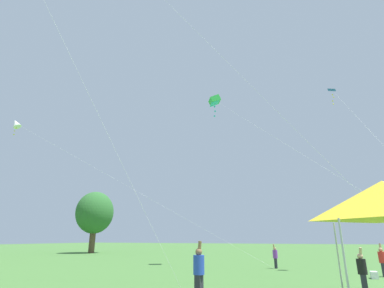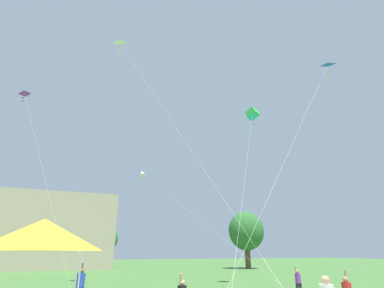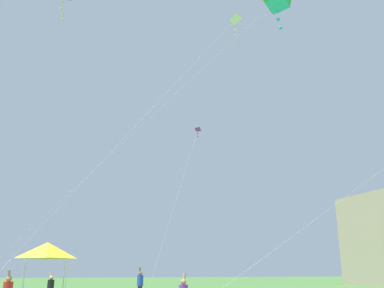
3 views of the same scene
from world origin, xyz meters
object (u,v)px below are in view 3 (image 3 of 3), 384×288
Objects in this scene: kite_blue_delta_0 at (62,2)px; kite_white_delta_1 at (234,21)px; festival_tent at (47,250)px; kite_green_box_3 at (277,1)px; kite_purple_delta_4 at (198,131)px; person_blue_shirt at (140,283)px; person_black_shirt at (50,288)px.

kite_blue_delta_0 is 0.61× the size of kite_white_delta_1.
kite_green_box_3 is (15.51, 9.60, 11.64)m from festival_tent.
kite_green_box_3 reaches higher than kite_purple_delta_4.
kite_white_delta_1 is (1.41, 6.96, 20.88)m from person_blue_shirt.
kite_white_delta_1 is at bearing 6.71° from kite_purple_delta_4.
kite_blue_delta_0 is 0.93× the size of kite_purple_delta_4.
person_blue_shirt is 22.05m from kite_white_delta_1.
person_blue_shirt is at bearing -48.32° from kite_purple_delta_4.
person_blue_shirt is 19.80m from kite_green_box_3.
kite_green_box_3 is (13.78, 3.46, 13.79)m from person_blue_shirt.
person_black_shirt is at bearing -53.05° from kite_purple_delta_4.
festival_tent is 17.44m from kite_blue_delta_0.
person_blue_shirt is 1.15× the size of person_black_shirt.
kite_purple_delta_4 reaches higher than kite_blue_delta_0.
kite_white_delta_1 reaches higher than festival_tent.
festival_tent is 16.95m from kite_purple_delta_4.
festival_tent is 21.64m from kite_green_box_3.
person_blue_shirt is 0.14× the size of kite_purple_delta_4.
kite_white_delta_1 is (3.14, 13.11, 18.72)m from festival_tent.
kite_white_delta_1 is 14.68m from kite_green_box_3.
kite_purple_delta_4 is at bearing 144.43° from kite_blue_delta_0.
kite_green_box_3 is at bearing -169.92° from person_black_shirt.
festival_tent is at bearing -148.24° from kite_green_box_3.
kite_white_delta_1 is (-11.11, 13.69, 8.68)m from kite_blue_delta_0.
person_black_shirt is at bearing 3.13° from festival_tent.
person_black_shirt is at bearing -80.51° from kite_white_delta_1.
person_black_shirt is 0.08× the size of kite_white_delta_1.
person_black_shirt is 0.12× the size of kite_purple_delta_4.
kite_blue_delta_0 is (12.52, -6.72, 12.20)m from person_blue_shirt.
festival_tent is 2.07× the size of person_black_shirt.
person_black_shirt is (5.28, 0.29, -2.29)m from festival_tent.
kite_blue_delta_0 reaches higher than person_black_shirt.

